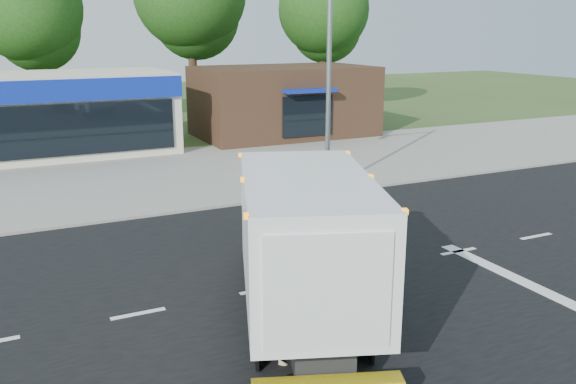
# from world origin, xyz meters

# --- Properties ---
(ground) EXTENTS (120.00, 120.00, 0.00)m
(ground) POSITION_xyz_m (0.00, 0.00, 0.00)
(ground) COLOR #385123
(ground) RESTS_ON ground
(road_asphalt) EXTENTS (60.00, 14.00, 0.02)m
(road_asphalt) POSITION_xyz_m (0.00, 0.00, 0.00)
(road_asphalt) COLOR black
(road_asphalt) RESTS_ON ground
(sidewalk) EXTENTS (60.00, 2.40, 0.12)m
(sidewalk) POSITION_xyz_m (0.00, 8.20, 0.06)
(sidewalk) COLOR gray
(sidewalk) RESTS_ON ground
(parking_apron) EXTENTS (60.00, 9.00, 0.02)m
(parking_apron) POSITION_xyz_m (0.00, 14.00, 0.01)
(parking_apron) COLOR gray
(parking_apron) RESTS_ON ground
(lane_markings) EXTENTS (55.20, 7.00, 0.01)m
(lane_markings) POSITION_xyz_m (1.35, -1.35, 0.02)
(lane_markings) COLOR silver
(lane_markings) RESTS_ON road_asphalt
(ems_box_truck) EXTENTS (4.78, 7.90, 3.35)m
(ems_box_truck) POSITION_xyz_m (-2.79, -1.63, 1.93)
(ems_box_truck) COLOR black
(ems_box_truck) RESTS_ON ground
(emergency_worker) EXTENTS (0.68, 0.71, 1.76)m
(emergency_worker) POSITION_xyz_m (-3.92, -3.15, 0.87)
(emergency_worker) COLOR #CCC088
(emergency_worker) RESTS_ON ground
(brown_storefront) EXTENTS (10.00, 6.70, 4.00)m
(brown_storefront) POSITION_xyz_m (7.00, 19.98, 2.00)
(brown_storefront) COLOR #382316
(brown_storefront) RESTS_ON ground
(traffic_signal_pole) EXTENTS (3.51, 0.25, 8.00)m
(traffic_signal_pole) POSITION_xyz_m (2.35, 7.60, 4.92)
(traffic_signal_pole) COLOR gray
(traffic_signal_pole) RESTS_ON ground
(background_trees) EXTENTS (36.77, 7.39, 12.10)m
(background_trees) POSITION_xyz_m (-0.85, 28.16, 7.38)
(background_trees) COLOR #332114
(background_trees) RESTS_ON ground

